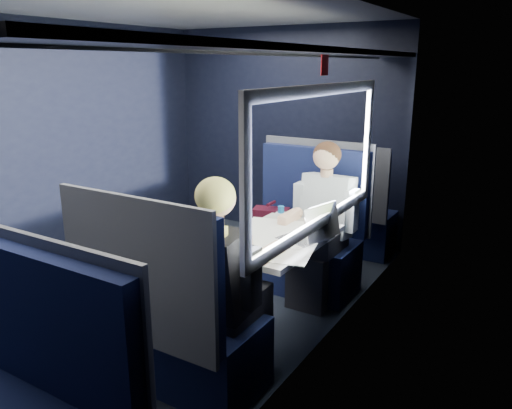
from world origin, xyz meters
The scene contains 12 objects.
ground centered at (0.00, 0.00, -0.01)m, with size 2.80×4.20×0.01m, color black.
room_shell centered at (0.02, 0.00, 1.48)m, with size 3.00×4.40×2.40m.
table centered at (1.03, 0.00, 0.66)m, with size 0.62×1.00×0.74m.
seat_bay_near centered at (0.84, 0.87, 0.42)m, with size 1.04×0.62×1.26m.
seat_bay_far centered at (0.85, -0.87, 0.41)m, with size 1.04×0.62×1.26m.
seat_row_front centered at (0.85, 1.80, 0.41)m, with size 1.04×0.51×1.16m.
man centered at (1.10, 0.70, 0.72)m, with size 0.53×0.56×1.32m.
woman centered at (1.10, -0.71, 0.73)m, with size 0.53×0.56×1.32m.
papers centered at (1.08, -0.04, 0.74)m, with size 0.59×0.86×0.01m, color white.
laptop centered at (1.31, 0.08, 0.81)m, with size 0.34×0.39×0.25m.
bottle_small centered at (1.33, 0.31, 0.83)m, with size 0.06×0.06×0.20m.
cup centered at (1.26, 0.44, 0.78)m, with size 0.07×0.07×0.09m, color white.
Camera 1 is at (2.64, -2.87, 1.89)m, focal length 35.00 mm.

